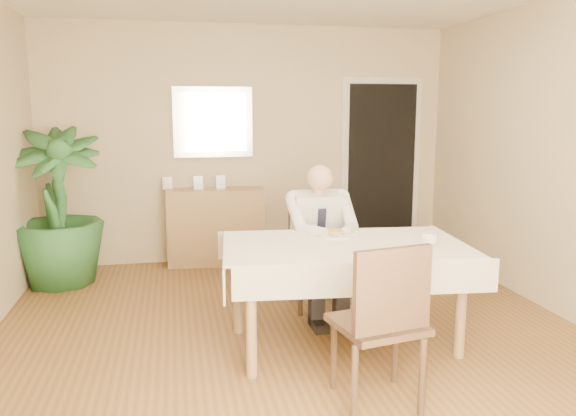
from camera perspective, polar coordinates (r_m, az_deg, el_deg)
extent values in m
plane|color=brown|center=(4.20, 0.99, -13.71)|extent=(5.00, 5.00, 0.00)
cube|color=tan|center=(6.32, -3.95, 6.45)|extent=(4.50, 0.02, 2.60)
cube|color=tan|center=(1.56, 21.72, -5.12)|extent=(4.50, 0.02, 2.60)
cube|color=silver|center=(1.54, 21.67, 0.45)|extent=(1.34, 0.02, 1.44)
cube|color=white|center=(1.56, 21.27, 0.57)|extent=(1.18, 0.02, 1.28)
cube|color=silver|center=(6.71, 9.37, 3.97)|extent=(0.96, 0.03, 2.10)
cube|color=black|center=(6.68, 9.46, 3.94)|extent=(0.80, 0.05, 1.95)
cube|color=silver|center=(6.24, -7.64, 8.64)|extent=(0.86, 0.03, 0.76)
cube|color=white|center=(6.22, -7.62, 8.63)|extent=(0.74, 0.02, 0.64)
cube|color=#9B754B|center=(4.00, 5.75, -4.07)|extent=(1.68, 1.05, 0.04)
cube|color=#F8EECE|center=(3.99, 5.76, -3.71)|extent=(1.79, 1.16, 0.01)
cube|color=#F8EECE|center=(3.56, 8.14, -7.22)|extent=(1.69, 0.18, 0.22)
cube|color=#F8EECE|center=(4.48, 3.83, -3.55)|extent=(1.69, 0.18, 0.22)
cube|color=#F8EECE|center=(3.86, -6.48, -5.84)|extent=(0.11, 1.00, 0.22)
cube|color=#F8EECE|center=(4.34, 16.54, -4.40)|extent=(0.11, 1.00, 0.22)
cylinder|color=#9B754B|center=(3.61, -3.75, -11.75)|extent=(0.07, 0.07, 0.70)
cylinder|color=#9B754B|center=(4.05, 17.18, -9.74)|extent=(0.07, 0.07, 0.70)
cylinder|color=#9B754B|center=(4.30, -5.12, -8.15)|extent=(0.07, 0.07, 0.70)
cylinder|color=#9B754B|center=(4.68, 12.82, -6.88)|extent=(0.07, 0.07, 0.70)
cube|color=#3B2619|center=(4.82, 2.85, -5.34)|extent=(0.45, 0.45, 0.04)
cube|color=#3B2619|center=(4.93, 2.34, -2.07)|extent=(0.41, 0.08, 0.41)
cylinder|color=#3B2619|center=(4.68, 1.28, -8.58)|extent=(0.04, 0.04, 0.40)
cylinder|color=#3B2619|center=(4.77, 5.40, -8.28)|extent=(0.04, 0.04, 0.40)
cylinder|color=#3B2619|center=(5.00, 0.38, -7.34)|extent=(0.04, 0.04, 0.40)
cylinder|color=#3B2619|center=(5.08, 4.25, -7.08)|extent=(0.04, 0.04, 0.40)
cube|color=#3B2619|center=(3.32, 9.05, -11.59)|extent=(0.54, 0.54, 0.04)
cube|color=#3B2619|center=(3.05, 10.58, -8.20)|extent=(0.46, 0.12, 0.46)
cylinder|color=#3B2619|center=(3.19, 6.75, -17.32)|extent=(0.04, 0.04, 0.45)
cylinder|color=#3B2619|center=(3.33, 13.49, -16.35)|extent=(0.04, 0.04, 0.45)
cylinder|color=#3B2619|center=(3.53, 4.68, -14.49)|extent=(0.04, 0.04, 0.45)
cylinder|color=#3B2619|center=(3.65, 10.81, -13.77)|extent=(0.04, 0.04, 0.45)
cube|color=silver|center=(4.70, 3.01, -1.53)|extent=(0.42, 0.31, 0.55)
cube|color=black|center=(4.59, 3.40, -2.20)|extent=(0.06, 0.08, 0.36)
cylinder|color=tan|center=(4.61, 3.18, 1.84)|extent=(0.09, 0.09, 0.08)
sphere|color=tan|center=(4.57, 3.27, 3.10)|extent=(0.21, 0.21, 0.21)
cube|color=black|center=(4.54, 2.39, -4.98)|extent=(0.13, 0.42, 0.13)
cube|color=black|center=(4.59, 4.82, -4.83)|extent=(0.13, 0.42, 0.13)
cube|color=black|center=(4.46, 2.93, -9.16)|extent=(0.11, 0.12, 0.45)
cube|color=black|center=(4.51, 5.42, -8.96)|extent=(0.11, 0.12, 0.45)
cube|color=black|center=(4.47, 3.11, -11.71)|extent=(0.11, 0.26, 0.07)
cube|color=black|center=(4.52, 5.61, -11.48)|extent=(0.11, 0.26, 0.07)
cylinder|color=white|center=(4.20, 4.80, -2.79)|extent=(0.26, 0.26, 0.02)
ellipsoid|color=olive|center=(4.19, 4.81, -2.50)|extent=(0.14, 0.14, 0.06)
cylinder|color=silver|center=(4.15, 5.57, -2.71)|extent=(0.01, 0.13, 0.01)
cylinder|color=silver|center=(4.13, 4.51, -2.77)|extent=(0.01, 0.13, 0.01)
imported|color=white|center=(4.03, 14.18, -3.08)|extent=(0.12, 0.12, 0.09)
cube|color=#9B754B|center=(6.22, -7.29, -1.87)|extent=(1.07, 0.44, 0.84)
cube|color=silver|center=(6.16, -12.16, 2.48)|extent=(0.10, 0.02, 0.14)
cube|color=silver|center=(6.16, -9.11, 2.58)|extent=(0.10, 0.02, 0.14)
cube|color=silver|center=(6.21, -6.86, 2.69)|extent=(0.10, 0.02, 0.14)
imported|color=#225223|center=(5.82, -22.42, 0.10)|extent=(0.91, 0.91, 1.53)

